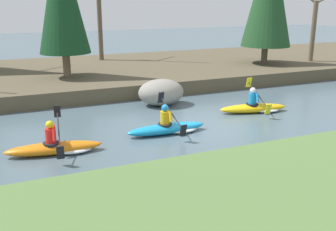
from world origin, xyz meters
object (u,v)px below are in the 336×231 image
Objects in this scene: kayaker_trailing at (58,147)px; kayaker_lead at (256,107)px; boulder_midstream at (161,92)px; kayaker_middle at (170,127)px.

kayaker_lead is at bearing 16.90° from kayaker_trailing.
kayaker_middle is at bearing -107.66° from boulder_midstream.
kayaker_lead is 1.44× the size of boulder_midstream.
kayaker_middle is 3.70m from kayaker_trailing.
kayaker_lead is 7.92m from kayaker_trailing.
kayaker_lead reaches higher than boulder_midstream.
kayaker_trailing is 1.44× the size of boulder_midstream.
kayaker_lead is 1.01× the size of kayaker_middle.
boulder_midstream is at bearing 45.84° from kayaker_trailing.
boulder_midstream is at bearing 151.88° from kayaker_lead.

